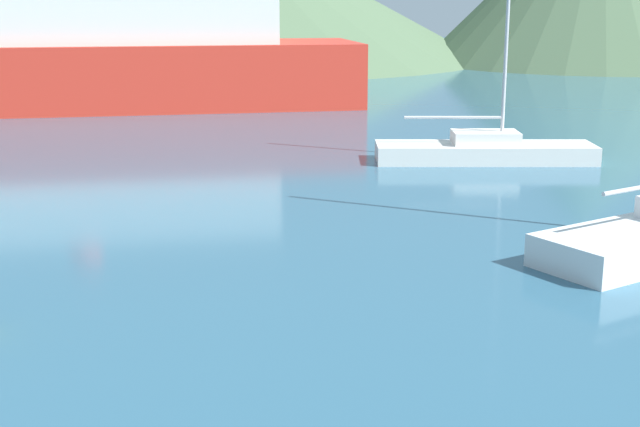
# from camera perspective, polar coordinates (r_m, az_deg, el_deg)

# --- Properties ---
(sailboat_inner) EXTENTS (7.41, 2.10, 8.87)m
(sailboat_inner) POSITION_cam_1_polar(r_m,az_deg,el_deg) (30.82, 10.51, 4.06)
(sailboat_inner) COLOR white
(sailboat_inner) RESTS_ON ground_plane
(ferry_distant) EXTENTS (29.12, 12.42, 8.00)m
(ferry_distant) POSITION_cam_1_polar(r_m,az_deg,el_deg) (46.30, -15.53, 9.96)
(ferry_distant) COLOR red
(ferry_distant) RESTS_ON ground_plane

